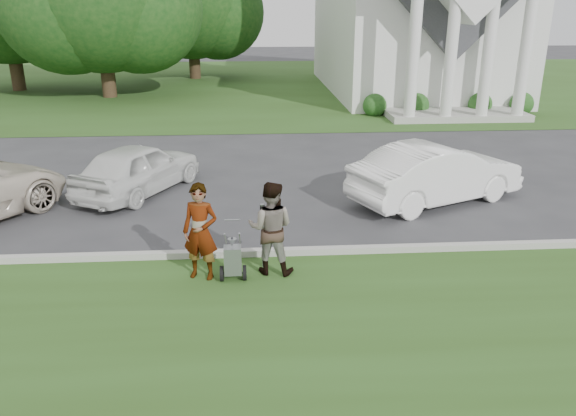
{
  "coord_description": "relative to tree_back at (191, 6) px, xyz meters",
  "views": [
    {
      "loc": [
        -0.25,
        -9.96,
        4.88
      ],
      "look_at": [
        0.42,
        0.0,
        1.24
      ],
      "focal_mm": 35.0,
      "sensor_mm": 36.0,
      "label": 1
    }
  ],
  "objects": [
    {
      "name": "parking_meter_near",
      "position": [
        3.95,
        -29.99,
        -3.89
      ],
      "size": [
        0.1,
        0.09,
        1.32
      ],
      "color": "gray",
      "rests_on": "ground"
    },
    {
      "name": "tree_back",
      "position": [
        0.0,
        0.0,
        0.0
      ],
      "size": [
        9.61,
        7.6,
        8.89
      ],
      "color": "#332316",
      "rests_on": "ground"
    },
    {
      "name": "person_left",
      "position": [
        2.79,
        -30.33,
        -3.81
      ],
      "size": [
        0.77,
        0.61,
        1.84
      ],
      "primitive_type": "imported",
      "rotation": [
        0.0,
        0.0,
        -0.29
      ],
      "color": "#999999",
      "rests_on": "ground"
    },
    {
      "name": "striping_cart",
      "position": [
        3.37,
        -30.47,
        -4.33
      ],
      "size": [
        0.5,
        0.98,
        0.91
      ],
      "rotation": [
        0.0,
        0.0,
        0.02
      ],
      "color": "black",
      "rests_on": "ground"
    },
    {
      "name": "car_b",
      "position": [
        0.69,
        -25.1,
        -4.03
      ],
      "size": [
        3.34,
        4.4,
        1.4
      ],
      "primitive_type": "imported",
      "rotation": [
        0.0,
        0.0,
        2.67
      ],
      "color": "silver",
      "rests_on": "ground"
    },
    {
      "name": "church_lawn",
      "position": [
        4.01,
        -2.99,
        -4.72
      ],
      "size": [
        80.0,
        30.0,
        0.01
      ],
      "primitive_type": "cube",
      "color": "#2B4818",
      "rests_on": "ground"
    },
    {
      "name": "ground",
      "position": [
        4.01,
        -29.99,
        -4.73
      ],
      "size": [
        120.0,
        120.0,
        0.0
      ],
      "primitive_type": "plane",
      "color": "#333335",
      "rests_on": "ground"
    },
    {
      "name": "grass_strip",
      "position": [
        4.01,
        -32.99,
        -4.72
      ],
      "size": [
        80.0,
        7.0,
        0.01
      ],
      "primitive_type": "cube",
      "color": "#2B4818",
      "rests_on": "ground"
    },
    {
      "name": "person_right",
      "position": [
        4.09,
        -30.19,
        -3.82
      ],
      "size": [
        1.01,
        0.86,
        1.81
      ],
      "primitive_type": "imported",
      "rotation": [
        0.0,
        0.0,
        2.92
      ],
      "color": "#999999",
      "rests_on": "ground"
    },
    {
      "name": "curb",
      "position": [
        4.01,
        -29.44,
        -4.65
      ],
      "size": [
        80.0,
        0.18,
        0.15
      ],
      "primitive_type": "cube",
      "color": "#9E9E93",
      "rests_on": "ground"
    },
    {
      "name": "car_d",
      "position": [
        8.51,
        -26.36,
        -3.96
      ],
      "size": [
        4.93,
        3.43,
        1.54
      ],
      "primitive_type": "imported",
      "rotation": [
        0.0,
        0.0,
        2.0
      ],
      "color": "white",
      "rests_on": "ground"
    }
  ]
}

